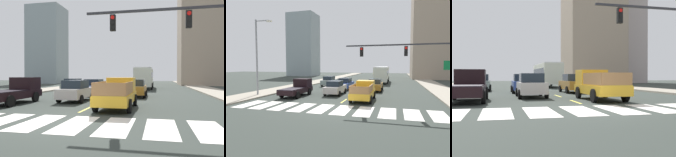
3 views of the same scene
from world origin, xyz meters
The scene contains 32 objects.
ground_plane centered at (0.00, 0.00, 0.00)m, with size 160.00×160.00×0.00m, color #303732.
sidewalk_right centered at (11.41, 18.00, 0.07)m, with size 3.81×110.00×0.15m, color gray.
sidewalk_left centered at (-11.41, 18.00, 0.07)m, with size 3.81×110.00×0.15m, color gray.
crosswalk_stripe_0 centered at (-8.10, 0.00, 0.00)m, with size 1.26×3.56×0.01m, color silver.
crosswalk_stripe_1 centered at (-6.30, 0.00, 0.00)m, with size 1.26×3.56×0.01m, color silver.
crosswalk_stripe_2 centered at (-4.50, 0.00, 0.00)m, with size 1.26×3.56×0.01m, color silver.
crosswalk_stripe_3 centered at (-2.70, 0.00, 0.00)m, with size 1.26×3.56×0.01m, color silver.
crosswalk_stripe_4 centered at (-0.90, 0.00, 0.00)m, with size 1.26×3.56×0.01m, color silver.
crosswalk_stripe_5 centered at (0.90, 0.00, 0.00)m, with size 1.26×3.56×0.01m, color silver.
crosswalk_stripe_6 centered at (2.70, 0.00, 0.00)m, with size 1.26×3.56×0.01m, color silver.
crosswalk_stripe_7 centered at (4.50, 0.00, 0.00)m, with size 1.26×3.56×0.01m, color silver.
crosswalk_stripe_8 centered at (6.30, 0.00, 0.00)m, with size 1.26×3.56×0.01m, color silver.
crosswalk_stripe_9 centered at (8.10, 0.00, 0.00)m, with size 1.26×3.56×0.01m, color silver.
lane_dash_0 centered at (0.00, 4.00, 0.00)m, with size 0.16×2.40×0.01m, color #E0D548.
lane_dash_1 centered at (0.00, 9.00, 0.00)m, with size 0.16×2.40×0.01m, color #E0D548.
lane_dash_2 centered at (0.00, 14.00, 0.00)m, with size 0.16×2.40×0.01m, color #E0D548.
lane_dash_3 centered at (0.00, 19.00, 0.00)m, with size 0.16×2.40×0.01m, color #E0D548.
lane_dash_4 centered at (0.00, 24.00, 0.00)m, with size 0.16×2.40×0.01m, color #E0D548.
lane_dash_5 centered at (0.00, 29.00, 0.00)m, with size 0.16×2.40×0.01m, color #E0D548.
lane_dash_6 centered at (0.00, 34.00, 0.00)m, with size 0.16×2.40×0.01m, color #E0D548.
lane_dash_7 centered at (0.00, 39.00, 0.00)m, with size 0.16×2.40×0.01m, color #E0D548.
pickup_stakebed centered at (1.84, 5.21, 0.94)m, with size 2.18×5.20×1.96m.
pickup_dark centered at (-6.20, 6.00, 0.92)m, with size 2.18×5.20×1.96m.
city_bus centered at (2.27, 27.00, 1.95)m, with size 2.72×10.80×3.32m.
sedan_near_right centered at (2.29, 12.88, 0.86)m, with size 2.02×4.40×1.72m.
sedan_far centered at (-2.31, 13.81, 0.86)m, with size 2.02×4.40×1.72m.
sedan_near_left centered at (-6.25, 17.74, 0.86)m, with size 2.02×4.40×1.72m.
sedan_mid centered at (-2.16, 8.07, 0.86)m, with size 2.02×4.40×1.72m.
traffic_signal_gantry centered at (7.02, 2.36, 4.22)m, with size 9.55×0.27×6.00m.
streetlight_left centered at (-10.66, 4.52, 4.97)m, with size 2.20×0.28×9.00m.
block_mid_left centered at (-25.75, 47.71, 10.53)m, with size 9.12×8.04×21.05m, color #8B9CA0.
block_mid_right centered at (14.80, 42.95, 15.85)m, with size 11.47×10.13×31.70m, color tan.
Camera 2 is at (5.04, -15.52, 3.66)m, focal length 31.89 mm.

